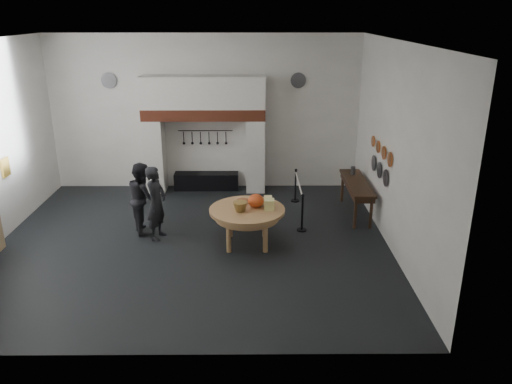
{
  "coord_description": "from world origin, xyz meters",
  "views": [
    {
      "loc": [
        1.39,
        -10.48,
        5.1
      ],
      "look_at": [
        1.46,
        -0.25,
        1.35
      ],
      "focal_mm": 35.0,
      "sensor_mm": 36.0,
      "label": 1
    }
  ],
  "objects_px": {
    "visitor_far": "(143,198)",
    "visitor_near": "(156,203)",
    "iron_range": "(207,181)",
    "barrier_post_near": "(302,213)",
    "work_table": "(247,210)",
    "side_table": "(357,183)",
    "barrier_post_far": "(296,186)"
  },
  "relations": [
    {
      "from": "barrier_post_near",
      "to": "barrier_post_far",
      "type": "distance_m",
      "value": 2.0
    },
    {
      "from": "visitor_near",
      "to": "barrier_post_near",
      "type": "relative_size",
      "value": 1.96
    },
    {
      "from": "visitor_far",
      "to": "barrier_post_far",
      "type": "height_order",
      "value": "visitor_far"
    },
    {
      "from": "work_table",
      "to": "visitor_near",
      "type": "xyz_separation_m",
      "value": [
        -2.11,
        0.36,
        0.04
      ]
    },
    {
      "from": "iron_range",
      "to": "visitor_far",
      "type": "height_order",
      "value": "visitor_far"
    },
    {
      "from": "barrier_post_far",
      "to": "visitor_far",
      "type": "bearing_deg",
      "value": -152.78
    },
    {
      "from": "visitor_far",
      "to": "side_table",
      "type": "xyz_separation_m",
      "value": [
        5.35,
        1.03,
        0.01
      ]
    },
    {
      "from": "barrier_post_near",
      "to": "iron_range",
      "type": "bearing_deg",
      "value": 130.43
    },
    {
      "from": "barrier_post_near",
      "to": "work_table",
      "type": "bearing_deg",
      "value": -151.15
    },
    {
      "from": "side_table",
      "to": "iron_range",
      "type": "bearing_deg",
      "value": 154.13
    },
    {
      "from": "work_table",
      "to": "barrier_post_far",
      "type": "distance_m",
      "value": 3.06
    },
    {
      "from": "visitor_near",
      "to": "barrier_post_far",
      "type": "bearing_deg",
      "value": -41.35
    },
    {
      "from": "side_table",
      "to": "barrier_post_far",
      "type": "height_order",
      "value": "same"
    },
    {
      "from": "visitor_far",
      "to": "barrier_post_far",
      "type": "distance_m",
      "value": 4.34
    },
    {
      "from": "work_table",
      "to": "side_table",
      "type": "distance_m",
      "value": 3.35
    },
    {
      "from": "visitor_near",
      "to": "barrier_post_far",
      "type": "distance_m",
      "value": 4.2
    },
    {
      "from": "iron_range",
      "to": "barrier_post_far",
      "type": "relative_size",
      "value": 2.11
    },
    {
      "from": "iron_range",
      "to": "barrier_post_near",
      "type": "distance_m",
      "value": 4.0
    },
    {
      "from": "side_table",
      "to": "barrier_post_near",
      "type": "distance_m",
      "value": 1.89
    },
    {
      "from": "side_table",
      "to": "barrier_post_far",
      "type": "relative_size",
      "value": 2.44
    },
    {
      "from": "work_table",
      "to": "side_table",
      "type": "bearing_deg",
      "value": 32.17
    },
    {
      "from": "visitor_far",
      "to": "visitor_near",
      "type": "bearing_deg",
      "value": -157.17
    },
    {
      "from": "work_table",
      "to": "visitor_near",
      "type": "relative_size",
      "value": 0.97
    },
    {
      "from": "iron_range",
      "to": "visitor_near",
      "type": "distance_m",
      "value": 3.58
    },
    {
      "from": "work_table",
      "to": "side_table",
      "type": "xyz_separation_m",
      "value": [
        2.84,
        1.79,
        0.03
      ]
    },
    {
      "from": "visitor_near",
      "to": "side_table",
      "type": "xyz_separation_m",
      "value": [
        4.95,
        1.43,
        -0.01
      ]
    },
    {
      "from": "barrier_post_near",
      "to": "barrier_post_far",
      "type": "height_order",
      "value": "same"
    },
    {
      "from": "visitor_far",
      "to": "barrier_post_far",
      "type": "relative_size",
      "value": 1.92
    },
    {
      "from": "visitor_far",
      "to": "barrier_post_far",
      "type": "bearing_deg",
      "value": -84.96
    },
    {
      "from": "iron_range",
      "to": "barrier_post_far",
      "type": "distance_m",
      "value": 2.8
    },
    {
      "from": "visitor_far",
      "to": "barrier_post_near",
      "type": "xyz_separation_m",
      "value": [
        3.84,
        -0.03,
        -0.41
      ]
    },
    {
      "from": "barrier_post_near",
      "to": "side_table",
      "type": "bearing_deg",
      "value": 34.9
    }
  ]
}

